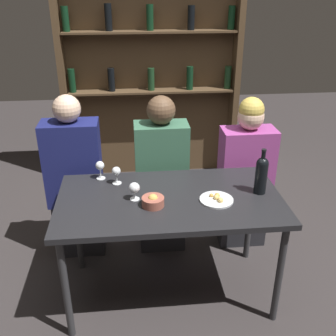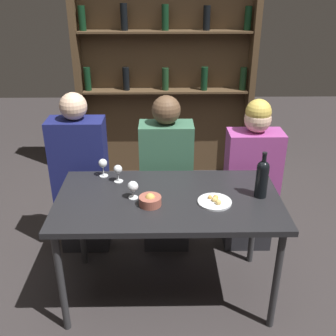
{
  "view_description": "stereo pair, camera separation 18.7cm",
  "coord_description": "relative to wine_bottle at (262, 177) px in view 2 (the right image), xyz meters",
  "views": [
    {
      "loc": [
        -0.22,
        -2.11,
        1.99
      ],
      "look_at": [
        0.0,
        0.11,
        0.91
      ],
      "focal_mm": 42.0,
      "sensor_mm": 36.0,
      "label": 1
    },
    {
      "loc": [
        -0.03,
        -2.12,
        1.99
      ],
      "look_at": [
        0.0,
        0.11,
        0.91
      ],
      "focal_mm": 42.0,
      "sensor_mm": 36.0,
      "label": 2
    }
  ],
  "objects": [
    {
      "name": "wine_bottle",
      "position": [
        0.0,
        0.0,
        0.0
      ],
      "size": [
        0.08,
        0.08,
        0.3
      ],
      "color": "black",
      "rests_on": "dining_table"
    },
    {
      "name": "ground_plane",
      "position": [
        -0.57,
        -0.01,
        -0.89
      ],
      "size": [
        10.0,
        10.0,
        0.0
      ],
      "primitive_type": "plane",
      "color": "#332D2D"
    },
    {
      "name": "wine_glass_0",
      "position": [
        -1.02,
        0.29,
        -0.04
      ],
      "size": [
        0.06,
        0.06,
        0.13
      ],
      "color": "silver",
      "rests_on": "dining_table"
    },
    {
      "name": "food_plate_0",
      "position": [
        -0.29,
        -0.08,
        -0.12
      ],
      "size": [
        0.21,
        0.21,
        0.04
      ],
      "color": "silver",
      "rests_on": "dining_table"
    },
    {
      "name": "dining_table",
      "position": [
        -0.57,
        -0.01,
        -0.2
      ],
      "size": [
        1.4,
        0.75,
        0.76
      ],
      "color": "black",
      "rests_on": "ground_plane"
    },
    {
      "name": "wine_rack_wall",
      "position": [
        -0.57,
        1.87,
        0.33
      ],
      "size": [
        1.8,
        0.21,
        2.37
      ],
      "color": "#4C3823",
      "rests_on": "ground_plane"
    },
    {
      "name": "seated_person_left",
      "position": [
        -1.23,
        0.53,
        -0.29
      ],
      "size": [
        0.41,
        0.22,
        1.28
      ],
      "color": "#26262B",
      "rests_on": "ground_plane"
    },
    {
      "name": "seated_person_right",
      "position": [
        0.07,
        0.53,
        -0.3
      ],
      "size": [
        0.4,
        0.22,
        1.23
      ],
      "color": "#26262B",
      "rests_on": "ground_plane"
    },
    {
      "name": "snack_bowl",
      "position": [
        -0.68,
        -0.1,
        -0.1
      ],
      "size": [
        0.14,
        0.14,
        0.08
      ],
      "color": "#995142",
      "rests_on": "dining_table"
    },
    {
      "name": "seated_person_center",
      "position": [
        -0.58,
        0.53,
        -0.3
      ],
      "size": [
        0.39,
        0.22,
        1.25
      ],
      "color": "#26262B",
      "rests_on": "ground_plane"
    },
    {
      "name": "wine_glass_1",
      "position": [
        -0.91,
        0.21,
        -0.05
      ],
      "size": [
        0.06,
        0.06,
        0.12
      ],
      "color": "silver",
      "rests_on": "dining_table"
    },
    {
      "name": "wine_glass_2",
      "position": [
        -0.79,
        -0.01,
        -0.06
      ],
      "size": [
        0.07,
        0.07,
        0.11
      ],
      "color": "silver",
      "rests_on": "dining_table"
    }
  ]
}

